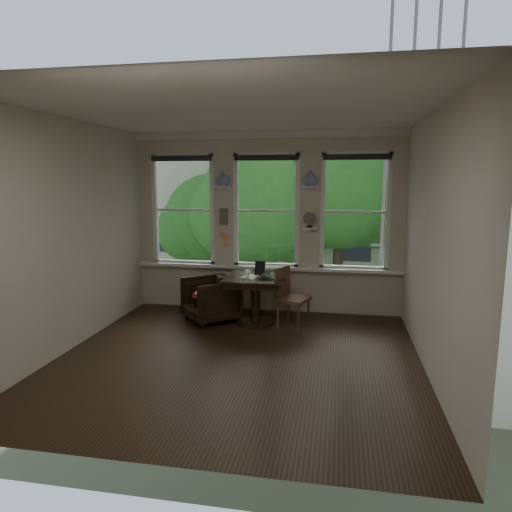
% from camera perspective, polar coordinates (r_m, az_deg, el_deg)
% --- Properties ---
extents(ground, '(4.50, 4.50, 0.00)m').
position_cam_1_polar(ground, '(5.89, -2.24, -12.61)').
color(ground, black).
rests_on(ground, ground).
extents(ceiling, '(4.50, 4.50, 0.00)m').
position_cam_1_polar(ceiling, '(5.51, -2.46, 17.68)').
color(ceiling, silver).
rests_on(ceiling, ground).
extents(wall_back, '(4.50, 0.00, 4.50)m').
position_cam_1_polar(wall_back, '(7.70, 1.34, 4.18)').
color(wall_back, beige).
rests_on(wall_back, ground).
extents(wall_front, '(4.50, 0.00, 4.50)m').
position_cam_1_polar(wall_front, '(3.37, -10.76, -2.97)').
color(wall_front, beige).
rests_on(wall_front, ground).
extents(wall_left, '(0.00, 4.50, 4.50)m').
position_cam_1_polar(wall_left, '(6.38, -22.48, 2.34)').
color(wall_left, beige).
rests_on(wall_left, ground).
extents(wall_right, '(0.00, 4.50, 4.50)m').
position_cam_1_polar(wall_right, '(5.47, 21.33, 1.32)').
color(wall_right, beige).
rests_on(wall_right, ground).
extents(window_left, '(1.10, 0.12, 1.90)m').
position_cam_1_polar(window_left, '(8.04, -8.97, 5.72)').
color(window_left, white).
rests_on(window_left, ground).
extents(window_center, '(1.10, 0.12, 1.90)m').
position_cam_1_polar(window_center, '(7.68, 1.35, 5.66)').
color(window_center, white).
rests_on(window_center, ground).
extents(window_right, '(1.10, 0.12, 1.90)m').
position_cam_1_polar(window_right, '(7.59, 12.27, 5.40)').
color(window_right, white).
rests_on(window_right, ground).
extents(shelf_left, '(0.26, 0.16, 0.03)m').
position_cam_1_polar(shelf_left, '(7.71, -4.15, 8.63)').
color(shelf_left, white).
rests_on(shelf_left, ground).
extents(shelf_right, '(0.26, 0.16, 0.03)m').
position_cam_1_polar(shelf_right, '(7.49, 6.79, 8.56)').
color(shelf_right, white).
rests_on(shelf_right, ground).
extents(intercom, '(0.14, 0.06, 0.28)m').
position_cam_1_polar(intercom, '(7.77, -4.05, 4.95)').
color(intercom, '#59544F').
rests_on(intercom, ground).
extents(sticky_notes, '(0.16, 0.01, 0.24)m').
position_cam_1_polar(sticky_notes, '(7.81, -4.01, 2.39)').
color(sticky_notes, pink).
rests_on(sticky_notes, ground).
extents(desk_fan, '(0.20, 0.20, 0.24)m').
position_cam_1_polar(desk_fan, '(7.50, 6.69, 4.20)').
color(desk_fan, '#59544F').
rests_on(desk_fan, ground).
extents(vase_left, '(0.24, 0.24, 0.25)m').
position_cam_1_polar(vase_left, '(7.71, -4.16, 9.67)').
color(vase_left, silver).
rests_on(vase_left, shelf_left).
extents(vase_right, '(0.24, 0.24, 0.25)m').
position_cam_1_polar(vase_right, '(7.48, 6.81, 9.63)').
color(vase_right, silver).
rests_on(vase_right, shelf_right).
extents(table, '(0.90, 0.90, 0.75)m').
position_cam_1_polar(table, '(7.08, -0.04, -5.56)').
color(table, black).
rests_on(table, ground).
extents(armchair_left, '(1.06, 1.06, 0.70)m').
position_cam_1_polar(armchair_left, '(7.27, -5.70, -5.42)').
color(armchair_left, black).
rests_on(armchair_left, ground).
extents(cushion_red, '(0.45, 0.45, 0.06)m').
position_cam_1_polar(cushion_red, '(7.24, -5.72, -4.64)').
color(cushion_red, maroon).
rests_on(cushion_red, armchair_left).
extents(side_chair_right, '(0.55, 0.55, 0.92)m').
position_cam_1_polar(side_chair_right, '(6.88, 4.70, -5.32)').
color(side_chair_right, '#4A2C1A').
rests_on(side_chair_right, ground).
extents(laptop, '(0.31, 0.21, 0.02)m').
position_cam_1_polar(laptop, '(6.78, 1.69, -2.87)').
color(laptop, black).
rests_on(laptop, table).
extents(mug, '(0.13, 0.13, 0.10)m').
position_cam_1_polar(mug, '(6.97, -1.06, -2.19)').
color(mug, white).
rests_on(mug, table).
extents(drinking_glass, '(0.16, 0.16, 0.10)m').
position_cam_1_polar(drinking_glass, '(6.77, 1.27, -2.55)').
color(drinking_glass, white).
rests_on(drinking_glass, table).
extents(tablet, '(0.17, 0.09, 0.22)m').
position_cam_1_polar(tablet, '(7.09, 0.49, -1.52)').
color(tablet, black).
rests_on(tablet, table).
extents(papers, '(0.27, 0.34, 0.00)m').
position_cam_1_polar(papers, '(6.99, -0.74, -2.58)').
color(papers, silver).
rests_on(papers, table).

